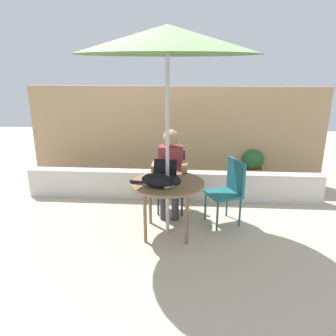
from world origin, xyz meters
TOP-DOWN VIEW (x-y plane):
  - ground_plane at (0.00, 0.00)m, footprint 14.00×14.00m
  - fence_back at (0.00, 1.93)m, footprint 5.20×0.08m
  - planter_wall_low at (0.00, 1.13)m, footprint 4.68×0.20m
  - patio_table at (0.00, 0.00)m, footprint 0.91×0.91m
  - patio_umbrella at (0.00, 0.00)m, footprint 2.05×2.05m
  - chair_occupied at (0.00, 0.77)m, footprint 0.40×0.40m
  - chair_empty at (0.80, 0.36)m, footprint 0.53×0.53m
  - person_seated at (0.00, 0.61)m, footprint 0.48×0.48m
  - laptop at (-0.05, 0.19)m, footprint 0.32×0.27m
  - cat at (-0.08, -0.19)m, footprint 0.63×0.28m
  - potted_plant_near_fence at (1.38, 1.85)m, footprint 0.38×0.38m

SIDE VIEW (x-z plane):
  - ground_plane at x=0.00m, z-range 0.00..0.00m
  - planter_wall_low at x=0.00m, z-range 0.00..0.46m
  - potted_plant_near_fence at x=1.38m, z-range 0.02..0.67m
  - chair_occupied at x=0.00m, z-range 0.08..0.96m
  - chair_empty at x=0.80m, z-range 0.08..0.96m
  - patio_table at x=0.00m, z-range 0.28..0.98m
  - person_seated at x=0.00m, z-range 0.08..1.30m
  - laptop at x=-0.05m, z-range 0.66..0.87m
  - cat at x=-0.08m, z-range 0.70..0.87m
  - fence_back at x=0.00m, z-range 0.00..1.73m
  - patio_umbrella at x=0.00m, z-range 1.09..3.58m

